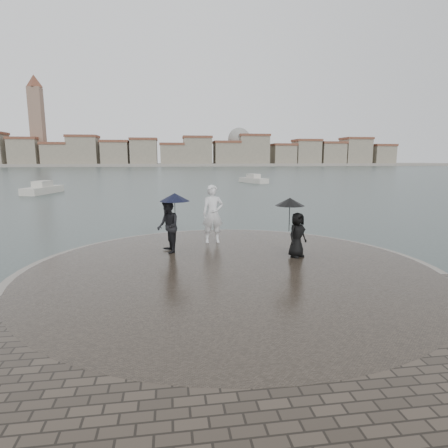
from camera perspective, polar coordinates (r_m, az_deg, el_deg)
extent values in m
plane|color=#2B3835|center=(8.14, 5.13, -16.08)|extent=(400.00, 400.00, 0.00)
cylinder|color=gray|center=(11.27, 0.97, -7.62)|extent=(12.50, 12.50, 0.32)
cylinder|color=#2D261E|center=(11.26, 0.97, -7.52)|extent=(11.90, 11.90, 0.36)
imported|color=silver|center=(14.29, -1.71, 1.54)|extent=(0.81, 0.53, 2.21)
imported|color=black|center=(12.92, -8.54, -0.37)|extent=(0.87, 1.02, 1.82)
cylinder|color=black|center=(12.95, -7.48, 1.66)|extent=(0.02, 0.02, 0.90)
cone|color=black|center=(12.88, -7.54, 4.08)|extent=(1.06, 1.06, 0.28)
imported|color=black|center=(12.45, 11.09, -1.64)|extent=(0.86, 0.77, 1.48)
cylinder|color=black|center=(12.36, 9.93, 0.96)|extent=(0.02, 0.02, 0.90)
cone|color=black|center=(12.29, 10.00, 3.36)|extent=(0.98, 0.98, 0.26)
cube|color=gray|center=(170.13, -7.88, 8.92)|extent=(260.00, 20.00, 1.20)
cube|color=gray|center=(176.97, -28.01, 9.49)|extent=(11.00, 10.00, 11.00)
cube|color=brown|center=(177.14, -28.17, 11.42)|extent=(11.60, 10.60, 1.00)
cube|color=gray|center=(173.38, -24.19, 9.46)|extent=(10.00, 10.00, 9.00)
cube|color=brown|center=(173.48, -24.31, 11.11)|extent=(10.60, 10.60, 1.00)
cube|color=gray|center=(170.79, -20.62, 10.20)|extent=(12.00, 10.00, 12.00)
cube|color=brown|center=(171.01, -20.76, 12.38)|extent=(12.60, 10.60, 1.00)
cube|color=gray|center=(168.58, -16.22, 10.11)|extent=(11.00, 10.00, 10.00)
cube|color=brown|center=(168.71, -16.31, 11.98)|extent=(11.60, 10.60, 1.00)
cube|color=gray|center=(167.42, -12.09, 10.46)|extent=(11.00, 10.00, 11.00)
cube|color=brown|center=(167.60, -12.16, 12.51)|extent=(11.60, 10.60, 1.00)
cube|color=gray|center=(167.11, -7.90, 10.24)|extent=(10.00, 10.00, 9.00)
cube|color=brown|center=(167.21, -7.94, 11.96)|extent=(10.60, 10.60, 1.00)
cube|color=gray|center=(167.60, -4.08, 10.82)|extent=(12.00, 10.00, 12.00)
cube|color=brown|center=(167.82, -4.11, 13.04)|extent=(12.60, 10.60, 1.00)
cube|color=gray|center=(169.08, 0.39, 10.50)|extent=(11.00, 10.00, 10.00)
cube|color=brown|center=(169.21, 0.40, 12.36)|extent=(11.60, 10.60, 1.00)
cube|color=gray|center=(171.33, 4.44, 10.97)|extent=(13.00, 10.00, 13.00)
cube|color=brown|center=(171.60, 4.47, 13.30)|extent=(13.60, 10.60, 1.00)
cube|color=gray|center=(174.93, 8.98, 10.20)|extent=(10.00, 10.00, 9.00)
cube|color=brown|center=(175.03, 9.02, 11.84)|extent=(10.60, 10.60, 1.00)
cube|color=gray|center=(178.50, 12.42, 10.41)|extent=(11.00, 10.00, 11.00)
cube|color=brown|center=(178.67, 12.49, 12.33)|extent=(11.60, 10.60, 1.00)
cube|color=gray|center=(183.06, 15.98, 10.08)|extent=(11.00, 10.00, 10.00)
cube|color=brown|center=(183.19, 16.07, 11.80)|extent=(11.60, 10.60, 1.00)
cube|color=gray|center=(188.29, 19.38, 10.20)|extent=(12.00, 10.00, 12.00)
cube|color=brown|center=(188.49, 19.50, 12.17)|extent=(12.60, 10.60, 1.00)
cube|color=gray|center=(194.61, 22.79, 9.52)|extent=(10.00, 10.00, 9.00)
cube|color=brown|center=(194.70, 22.90, 10.99)|extent=(10.60, 10.60, 1.00)
cube|color=#846654|center=(177.72, -26.51, 13.00)|extent=(5.00, 5.00, 32.00)
cone|color=brown|center=(179.96, -27.00, 18.87)|extent=(6.80, 6.80, 5.00)
sphere|color=gray|center=(172.26, 2.32, 12.81)|extent=(10.00, 10.00, 10.00)
cube|color=beige|center=(42.49, -25.88, 4.53)|extent=(2.86, 5.72, 0.90)
cube|color=beige|center=(42.44, -25.94, 5.34)|extent=(1.64, 2.23, 0.90)
cube|color=beige|center=(55.27, 4.50, 6.54)|extent=(3.53, 5.70, 0.90)
cube|color=beige|center=(55.24, 4.51, 7.16)|extent=(1.86, 2.30, 0.90)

